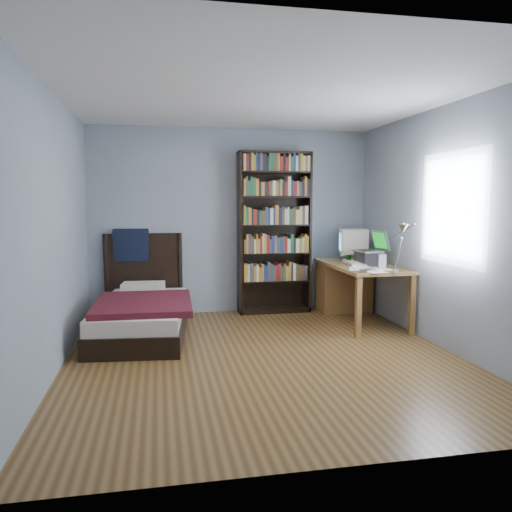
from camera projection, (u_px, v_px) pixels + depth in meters
The scene contains 14 objects.
room at pixel (267, 229), 4.77m from camera, with size 4.20×4.24×2.50m.
desk at pixel (348, 284), 6.74m from camera, with size 0.75×1.55×0.73m.
crt_monitor at pixel (353, 242), 6.75m from camera, with size 0.45×0.42×0.43m.
laptop at pixel (369, 255), 6.26m from camera, with size 0.37×0.37×0.42m.
desk_lamp at pixel (402, 234), 5.14m from camera, with size 0.22×0.48×0.57m.
keyboard at pixel (354, 264), 6.21m from camera, with size 0.19×0.49×0.03m, color #B8AC99.
speaker at pixel (382, 261), 5.86m from camera, with size 0.09×0.09×0.17m, color gray.
soda_can at pixel (349, 259), 6.44m from camera, with size 0.06×0.06×0.11m, color black.
mouse at pixel (351, 261), 6.53m from camera, with size 0.07×0.12×0.04m, color silver.
phone_silver at pixel (352, 266), 5.99m from camera, with size 0.05×0.10×0.02m, color silver.
phone_grey at pixel (355, 269), 5.80m from camera, with size 0.04×0.08×0.02m, color gray.
external_drive at pixel (368, 271), 5.60m from camera, with size 0.13×0.13×0.03m, color gray.
bookshelf at pixel (274, 233), 6.78m from camera, with size 0.98×0.30×2.18m.
bed at pixel (142, 311), 5.76m from camera, with size 1.13×2.08×1.16m.
Camera 1 is at (-0.99, -4.67, 1.52)m, focal length 35.00 mm.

